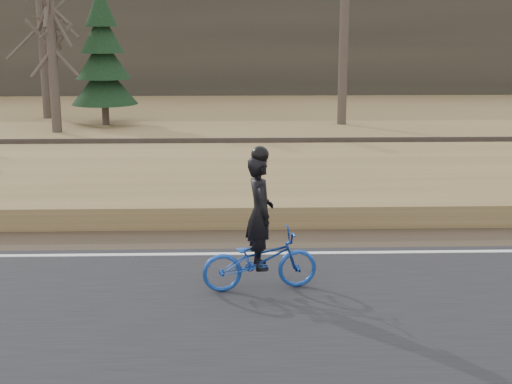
{
  "coord_description": "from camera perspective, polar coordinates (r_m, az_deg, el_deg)",
  "views": [
    {
      "loc": [
        0.86,
        -11.66,
        4.02
      ],
      "look_at": [
        1.22,
        0.5,
        1.1
      ],
      "focal_mm": 50.0,
      "sensor_mm": 36.0,
      "label": 1
    }
  ],
  "objects": [
    {
      "name": "cyclist",
      "position": [
        10.7,
        0.31,
        -4.23
      ],
      "size": [
        1.82,
        0.87,
        2.2
      ],
      "rotation": [
        0.0,
        0.0,
        1.72
      ],
      "color": "#1741A0",
      "rests_on": "road"
    },
    {
      "name": "edge_line",
      "position": [
        12.53,
        -5.56,
        -4.97
      ],
      "size": [
        120.0,
        0.12,
        0.01
      ],
      "primitive_type": "cube",
      "color": "silver",
      "rests_on": "road"
    },
    {
      "name": "road",
      "position": [
        10.03,
        -6.57,
        -10.04
      ],
      "size": [
        120.0,
        6.0,
        0.06
      ],
      "primitive_type": "cube",
      "color": "black",
      "rests_on": "ground"
    },
    {
      "name": "bare_tree_center",
      "position": [
        28.68,
        7.12,
        14.69
      ],
      "size": [
        0.36,
        0.36,
        9.32
      ],
      "primitive_type": "cylinder",
      "color": "#4D4238",
      "rests_on": "ground"
    },
    {
      "name": "ballast",
      "position": [
        20.04,
        -4.12,
        2.55
      ],
      "size": [
        120.0,
        3.0,
        0.45
      ],
      "primitive_type": "cube",
      "color": "slate",
      "rests_on": "ground"
    },
    {
      "name": "railroad",
      "position": [
        19.99,
        -4.14,
        3.4
      ],
      "size": [
        120.0,
        2.4,
        0.29
      ],
      "color": "black",
      "rests_on": "ballast"
    },
    {
      "name": "shoulder",
      "position": [
        13.5,
        -5.28,
        -3.8
      ],
      "size": [
        120.0,
        1.6,
        0.04
      ],
      "primitive_type": "cube",
      "color": "#473A2B",
      "rests_on": "ground"
    },
    {
      "name": "embankment",
      "position": [
        16.33,
        -4.66,
        -0.0
      ],
      "size": [
        120.0,
        5.0,
        0.44
      ],
      "primitive_type": "cube",
      "color": "olive",
      "rests_on": "ground"
    },
    {
      "name": "treeline_backdrop",
      "position": [
        41.68,
        -2.94,
        12.08
      ],
      "size": [
        120.0,
        4.0,
        6.0
      ],
      "primitive_type": "cube",
      "color": "#383328",
      "rests_on": "ground"
    },
    {
      "name": "ground",
      "position": [
        12.37,
        -5.61,
        -5.54
      ],
      "size": [
        120.0,
        120.0,
        0.0
      ],
      "primitive_type": "plane",
      "color": "olive",
      "rests_on": "ground"
    },
    {
      "name": "bare_tree_near_left",
      "position": [
        27.36,
        -16.01,
        10.89
      ],
      "size": [
        0.36,
        0.36,
        6.03
      ],
      "primitive_type": "cylinder",
      "color": "#4D4238",
      "rests_on": "ground"
    },
    {
      "name": "bare_tree_left",
      "position": [
        31.57,
        -16.83,
        13.36
      ],
      "size": [
        0.36,
        0.36,
        8.49
      ],
      "primitive_type": "cylinder",
      "color": "#4D4238",
      "rests_on": "ground"
    },
    {
      "name": "conifer",
      "position": [
        28.99,
        -12.15,
        10.32
      ],
      "size": [
        2.6,
        2.6,
        5.41
      ],
      "color": "#4D4238",
      "rests_on": "ground"
    }
  ]
}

